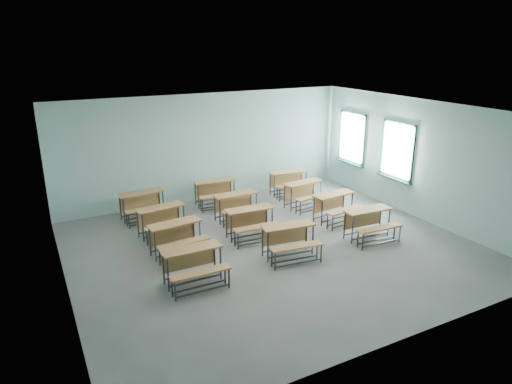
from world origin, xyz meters
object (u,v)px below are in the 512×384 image
Objects in this scene: desk_unit_r0c0 at (194,261)px; desk_unit_r0c2 at (370,220)px; desk_unit_r3c0 at (143,202)px; desk_unit_r2c1 at (238,203)px; desk_unit_r3c2 at (290,180)px; desk_unit_r3c1 at (216,189)px; desk_unit_r1c2 at (336,203)px; desk_unit_r2c0 at (163,217)px; desk_unit_r1c0 at (177,234)px; desk_unit_r0c1 at (290,237)px; desk_unit_r1c1 at (251,219)px; desk_unit_r2c2 at (305,191)px.

desk_unit_r0c2 is (4.55, 0.08, 0.00)m from desk_unit_r0c0.
desk_unit_r3c0 is (-4.56, 3.85, 0.00)m from desk_unit_r0c2.
desk_unit_r2c1 is 2.64m from desk_unit_r3c2.
desk_unit_r3c1 is (2.15, 4.01, 0.00)m from desk_unit_r0c0.
desk_unit_r0c0 and desk_unit_r2c1 have the same top height.
desk_unit_r1c2 is (4.54, 1.41, 0.00)m from desk_unit_r0c0.
desk_unit_r3c1 is (2.02, 1.43, 0.00)m from desk_unit_r2c0.
desk_unit_r3c1 is at bearing -177.96° from desk_unit_r3c2.
desk_unit_r1c0 is 0.99× the size of desk_unit_r2c0.
desk_unit_r2c0 is (0.14, 2.59, 0.00)m from desk_unit_r0c0.
desk_unit_r0c2 is at bearing -84.47° from desk_unit_r3c2.
desk_unit_r0c1 and desk_unit_r1c0 have the same top height.
desk_unit_r1c2 and desk_unit_r3c2 have the same top height.
desk_unit_r2c0 is at bearing 82.81° from desk_unit_r1c0.
desk_unit_r1c0 is 3.29m from desk_unit_r3c1.
desk_unit_r0c2 is 1.00× the size of desk_unit_r1c1.
desk_unit_r1c2 is 0.99× the size of desk_unit_r2c0.
desk_unit_r0c1 is 1.37m from desk_unit_r1c1.
desk_unit_r3c1 is 2.43m from desk_unit_r3c2.
desk_unit_r3c2 is (0.03, 3.77, 0.00)m from desk_unit_r0c2.
desk_unit_r3c0 is 0.98× the size of desk_unit_r3c2.
desk_unit_r1c0 is 1.90m from desk_unit_r1c1.
desk_unit_r2c1 is (2.21, 2.66, 0.00)m from desk_unit_r0c0.
desk_unit_r1c0 is 1.00× the size of desk_unit_r3c2.
desk_unit_r0c2 is at bearing -93.11° from desk_unit_r2c2.
desk_unit_r0c2 is 0.95× the size of desk_unit_r2c0.
desk_unit_r0c0 is 2.30m from desk_unit_r0c1.
desk_unit_r3c0 is at bearing 149.03° from desk_unit_r2c1.
desk_unit_r1c1 is at bearing 36.26° from desk_unit_r0c0.
desk_unit_r3c1 is at bearing 99.11° from desk_unit_r0c1.
desk_unit_r1c1 is 2.68m from desk_unit_r2c2.
desk_unit_r0c1 is 2.54m from desk_unit_r2c1.
desk_unit_r2c2 is at bearing 89.53° from desk_unit_r1c2.
desk_unit_r0c2 is at bearing -23.19° from desk_unit_r1c0.
desk_unit_r1c1 is (-0.28, 1.34, 0.00)m from desk_unit_r0c1.
desk_unit_r0c0 is 0.97× the size of desk_unit_r0c2.
desk_unit_r0c0 is 0.99× the size of desk_unit_r2c1.
desk_unit_r3c2 is (4.58, 3.85, 0.00)m from desk_unit_r0c0.
desk_unit_r3c2 is (4.46, 2.42, 0.00)m from desk_unit_r1c0.
desk_unit_r1c0 is 1.01× the size of desk_unit_r3c1.
desk_unit_r2c2 is 1.17m from desk_unit_r3c2.
desk_unit_r1c2 is at bearing 36.83° from desk_unit_r0c1.
desk_unit_r1c1 is at bearing 108.84° from desk_unit_r0c1.
desk_unit_r1c0 and desk_unit_r3c0 have the same top height.
desk_unit_r0c0 and desk_unit_r3c0 have the same top height.
desk_unit_r3c0 is at bearing 88.79° from desk_unit_r2c0.
desk_unit_r3c0 is at bearing -172.69° from desk_unit_r3c1.
desk_unit_r0c2 is 5.96m from desk_unit_r3c0.
desk_unit_r0c0 is 4.55m from desk_unit_r0c2.
desk_unit_r3c0 is at bearing 90.37° from desk_unit_r0c0.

